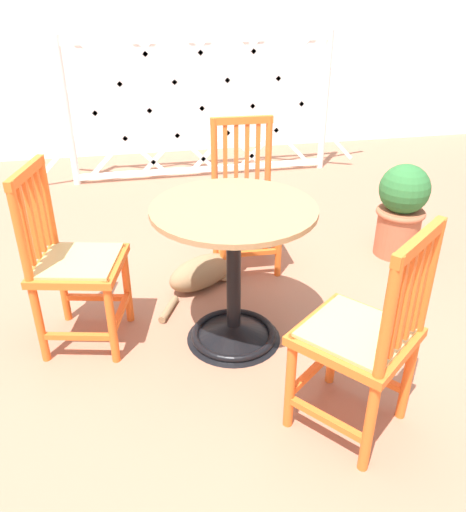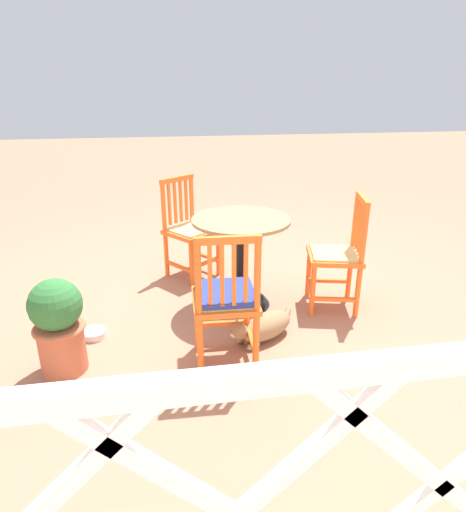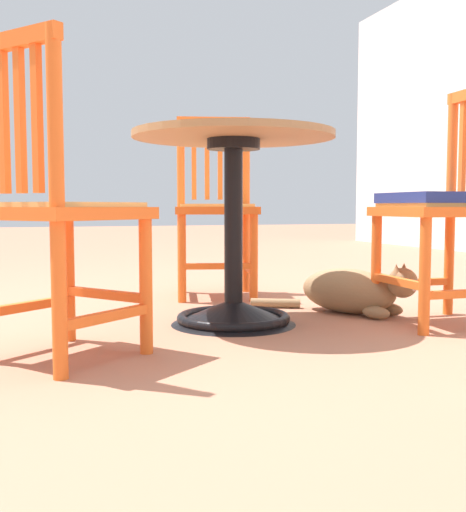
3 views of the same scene
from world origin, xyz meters
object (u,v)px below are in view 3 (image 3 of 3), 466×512
Objects in this scene: cafe_table at (233,250)px; orange_chair_tucked_in at (215,210)px; orange_chair_by_planter at (444,208)px; orange_chair_facing_out at (55,213)px; tabby_cat at (355,292)px.

orange_chair_tucked_in is (-0.75, 0.15, 0.15)m from cafe_table.
orange_chair_by_planter is (0.24, 0.77, 0.16)m from cafe_table.
orange_chair_tucked_in is at bearing 143.39° from orange_chair_facing_out.
orange_chair_facing_out is 1.00× the size of orange_chair_by_planter.
orange_chair_facing_out reaches higher than tabby_cat.
orange_chair_tucked_in is at bearing -147.91° from orange_chair_by_planter.
tabby_cat is at bearing -143.42° from orange_chair_by_planter.
orange_chair_by_planter is at bearing 32.09° from orange_chair_tucked_in.
orange_chair_tucked_in is (-1.10, 0.82, 0.00)m from orange_chair_facing_out.
orange_chair_facing_out reaches higher than cafe_table.
cafe_table is 0.77m from orange_chair_facing_out.
orange_chair_tucked_in is 1.60× the size of tabby_cat.
orange_chair_tucked_in is at bearing 168.41° from cafe_table.
cafe_table reaches higher than tabby_cat.
tabby_cat is (-0.29, -0.21, -0.35)m from orange_chair_by_planter.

